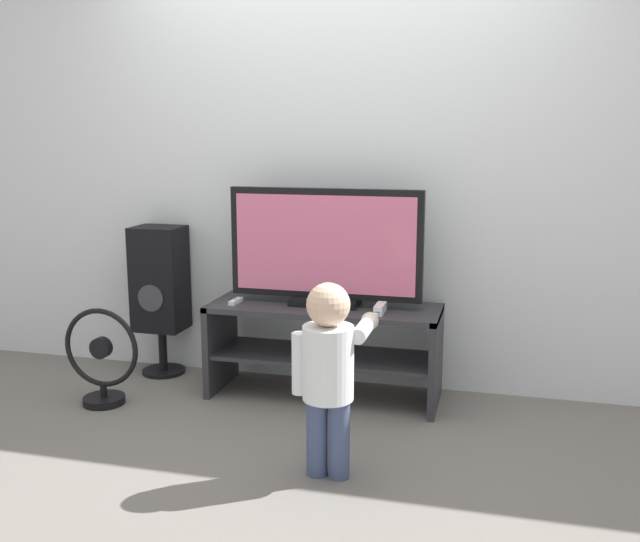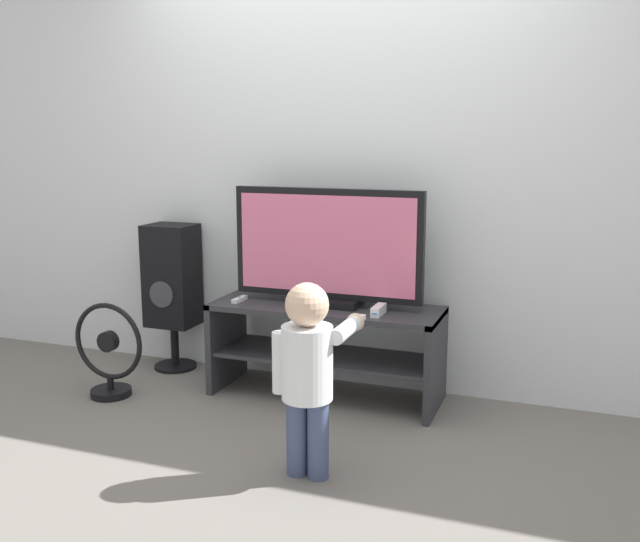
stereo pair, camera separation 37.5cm
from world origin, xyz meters
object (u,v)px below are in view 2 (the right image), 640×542
object	(u,v)px
television	(327,248)
game_console	(379,310)
child	(309,364)
remote_primary	(240,299)
speaker_tower	(172,279)
floor_fan	(109,355)

from	to	relation	value
television	game_console	bearing A→B (deg)	-19.47
television	child	world-z (taller)	television
remote_primary	speaker_tower	distance (m)	0.60
television	floor_fan	distance (m)	1.35
game_console	floor_fan	size ratio (longest dim) A/B	0.29
television	child	size ratio (longest dim) A/B	1.25
speaker_tower	floor_fan	world-z (taller)	speaker_tower
remote_primary	television	bearing A→B (deg)	10.89
speaker_tower	floor_fan	bearing A→B (deg)	-98.06
television	child	distance (m)	1.01
speaker_tower	floor_fan	xyz separation A→B (m)	(-0.08, -0.55, -0.33)
remote_primary	speaker_tower	bearing A→B (deg)	159.93
game_console	remote_primary	distance (m)	0.81
remote_primary	game_console	bearing A→B (deg)	-1.51
child	speaker_tower	world-z (taller)	speaker_tower
game_console	child	bearing A→B (deg)	-95.18
remote_primary	child	distance (m)	1.11
game_console	child	world-z (taller)	child
remote_primary	speaker_tower	size ratio (longest dim) A/B	0.15
television	speaker_tower	world-z (taller)	television
game_console	child	distance (m)	0.81
game_console	child	size ratio (longest dim) A/B	0.18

